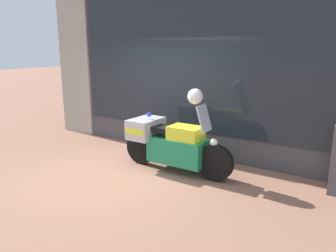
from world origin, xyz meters
The scene contains 5 objects.
ground_plane centered at (0.00, 0.00, 0.00)m, with size 60.00×60.00×0.00m, color #8E604C.
shop_building centered at (-0.48, 2.00, 2.09)m, with size 7.00×0.55×4.16m.
window_display centered at (0.46, 2.03, 0.44)m, with size 5.48×0.30×1.82m.
paramedic_motorcycle centered at (0.70, 0.79, 0.54)m, with size 2.28×0.73×1.32m.
white_helmet centered at (1.23, 0.80, 1.46)m, with size 0.27×0.27×0.27m, color white.
Camera 1 is at (3.97, -4.15, 2.29)m, focal length 35.00 mm.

